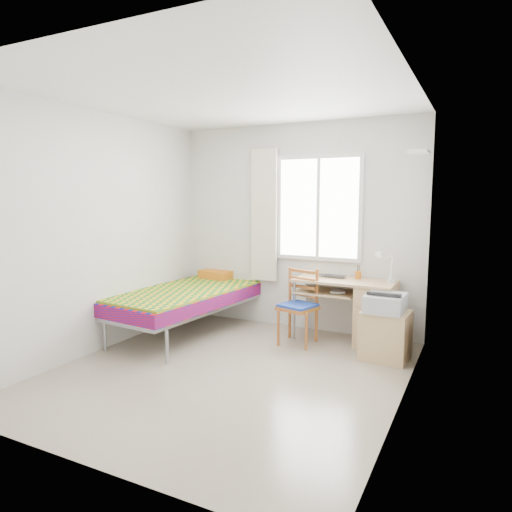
% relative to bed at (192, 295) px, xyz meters
% --- Properties ---
extents(floor, '(3.50, 3.50, 0.00)m').
position_rel_bed_xyz_m(floor, '(1.10, -1.00, -0.46)').
color(floor, '#BCAD93').
rests_on(floor, ground).
extents(ceiling, '(3.50, 3.50, 0.00)m').
position_rel_bed_xyz_m(ceiling, '(1.10, -1.00, 2.14)').
color(ceiling, white).
rests_on(ceiling, wall_back).
extents(wall_back, '(3.20, 0.00, 3.20)m').
position_rel_bed_xyz_m(wall_back, '(1.10, 0.75, 0.84)').
color(wall_back, silver).
rests_on(wall_back, ground).
extents(wall_left, '(0.00, 3.50, 3.50)m').
position_rel_bed_xyz_m(wall_left, '(-0.50, -1.00, 0.84)').
color(wall_left, silver).
rests_on(wall_left, ground).
extents(wall_right, '(0.00, 3.50, 3.50)m').
position_rel_bed_xyz_m(wall_right, '(2.70, -1.00, 0.84)').
color(wall_right, silver).
rests_on(wall_right, ground).
extents(window, '(1.10, 0.04, 1.30)m').
position_rel_bed_xyz_m(window, '(1.40, 0.73, 1.09)').
color(window, white).
rests_on(window, wall_back).
extents(curtain, '(0.35, 0.05, 1.70)m').
position_rel_bed_xyz_m(curtain, '(0.68, 0.68, 0.99)').
color(curtain, beige).
rests_on(curtain, wall_back).
extents(floating_shelf, '(0.20, 0.32, 0.03)m').
position_rel_bed_xyz_m(floating_shelf, '(2.59, 0.40, 1.69)').
color(floating_shelf, white).
rests_on(floating_shelf, wall_right).
extents(bed, '(1.24, 2.30, 0.96)m').
position_rel_bed_xyz_m(bed, '(0.00, 0.00, 0.00)').
color(bed, gray).
rests_on(bed, floor).
extents(desk, '(1.17, 0.55, 0.73)m').
position_rel_bed_xyz_m(desk, '(2.13, 0.48, -0.07)').
color(desk, tan).
rests_on(desk, floor).
extents(chair, '(0.46, 0.46, 0.87)m').
position_rel_bed_xyz_m(chair, '(1.39, 0.16, 0.03)').
color(chair, '#A4631F').
rests_on(chair, floor).
extents(cabinet, '(0.50, 0.45, 0.51)m').
position_rel_bed_xyz_m(cabinet, '(2.39, 0.05, -0.21)').
color(cabinet, tan).
rests_on(cabinet, floor).
extents(printer, '(0.39, 0.45, 0.19)m').
position_rel_bed_xyz_m(printer, '(2.38, 0.04, 0.14)').
color(printer, '#B0B3B8').
rests_on(printer, cabinet).
extents(laptop, '(0.34, 0.23, 0.03)m').
position_rel_bed_xyz_m(laptop, '(1.64, 0.52, 0.28)').
color(laptop, black).
rests_on(laptop, desk).
extents(pen_cup, '(0.09, 0.09, 0.09)m').
position_rel_bed_xyz_m(pen_cup, '(1.95, 0.60, 0.31)').
color(pen_cup, orange).
rests_on(pen_cup, desk).
extents(task_lamp, '(0.21, 0.31, 0.37)m').
position_rel_bed_xyz_m(task_lamp, '(2.28, 0.44, 0.49)').
color(task_lamp, white).
rests_on(task_lamp, desk).
extents(book, '(0.22, 0.27, 0.02)m').
position_rel_bed_xyz_m(book, '(1.67, 0.45, 0.13)').
color(book, gray).
rests_on(book, desk).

